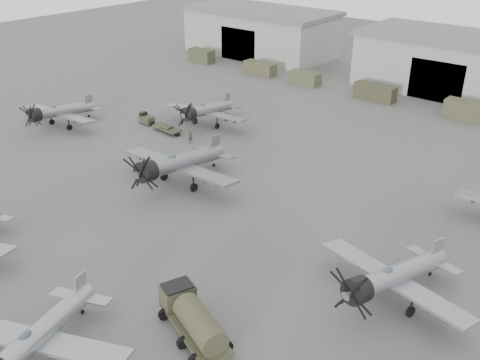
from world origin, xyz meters
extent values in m
plane|color=#535351|center=(0.00, 0.00, 0.00)|extent=(220.00, 220.00, 0.00)
cube|color=#A0A096|center=(-38.00, 62.00, 4.00)|extent=(28.00, 14.00, 8.00)
cube|color=slate|center=(-38.00, 62.00, 8.35)|extent=(29.00, 14.80, 0.70)
cube|color=black|center=(-38.00, 55.20, 3.00)|extent=(8.12, 0.40, 6.00)
cube|color=#A0A096|center=(0.00, 62.00, 4.00)|extent=(28.00, 14.00, 8.00)
cube|color=slate|center=(0.00, 62.00, 8.35)|extent=(29.00, 14.80, 0.70)
cube|color=black|center=(0.00, 55.20, 3.00)|extent=(8.12, 0.40, 6.00)
cube|color=#40422B|center=(-42.69, 50.00, 1.18)|extent=(5.04, 2.20, 2.36)
cube|color=#48472F|center=(-28.82, 50.00, 1.09)|extent=(5.80, 2.20, 2.18)
cube|color=#474B31|center=(-19.55, 50.00, 1.04)|extent=(5.10, 2.20, 2.08)
cube|color=#3A3A26|center=(-7.02, 50.00, 1.19)|extent=(6.25, 2.20, 2.37)
cube|color=#45442D|center=(6.72, 50.00, 1.29)|extent=(6.14, 2.20, 2.58)
cylinder|color=#999DA2|center=(1.16, -10.76, 2.12)|extent=(5.43, 9.89, 3.00)
cube|color=#999DA2|center=(1.39, -11.29, 1.87)|extent=(11.82, 6.79, 0.54)
cube|color=#999DA2|center=(-0.67, -6.64, 2.26)|extent=(0.75, 1.51, 1.92)
ellipsoid|color=#3F4C54|center=(1.78, -12.16, 2.98)|extent=(0.99, 1.29, 0.54)
cylinder|color=black|center=(-0.20, -12.20, 0.34)|extent=(0.56, 0.81, 0.77)
cylinder|color=black|center=(-0.55, -6.90, 0.14)|extent=(0.23, 0.33, 0.31)
cylinder|color=gray|center=(-33.57, 13.99, 2.04)|extent=(2.35, 9.89, 2.89)
cylinder|color=black|center=(-33.14, 9.67, 2.73)|extent=(1.89, 1.63, 1.92)
cube|color=gray|center=(-33.51, 13.43, 1.80)|extent=(11.70, 3.18, 0.52)
cube|color=gray|center=(-34.00, 18.31, 2.18)|extent=(0.26, 1.54, 1.85)
ellipsoid|color=#3F4C54|center=(-33.42, 12.52, 2.87)|extent=(0.66, 1.16, 0.52)
cylinder|color=black|center=(-35.24, 13.08, 0.32)|extent=(0.33, 0.76, 0.74)
cylinder|color=black|center=(-31.75, 13.43, 0.32)|extent=(0.33, 0.76, 0.74)
cylinder|color=black|center=(-33.97, 18.03, 0.14)|extent=(0.14, 0.31, 0.30)
cylinder|color=gray|center=(-9.55, 12.25, 2.43)|extent=(2.20, 11.75, 3.44)
cylinder|color=black|center=(-9.31, 7.07, 3.25)|extent=(2.17, 1.84, 2.29)
cube|color=gray|center=(-9.52, 11.59, 2.15)|extent=(13.87, 3.08, 0.62)
cube|color=gray|center=(-9.80, 17.42, 2.60)|extent=(0.22, 1.84, 2.20)
ellipsoid|color=#3F4C54|center=(-9.47, 10.49, 3.42)|extent=(0.72, 1.35, 0.62)
cylinder|color=black|center=(-11.60, 11.27, 0.39)|extent=(0.35, 0.90, 0.88)
cylinder|color=black|center=(-7.42, 11.46, 0.39)|extent=(0.35, 0.90, 0.88)
cylinder|color=black|center=(-9.78, 17.09, 0.17)|extent=(0.15, 0.36, 0.35)
cylinder|color=gray|center=(15.67, 8.83, 2.16)|extent=(3.66, 10.46, 3.06)
cylinder|color=black|center=(14.69, 4.33, 2.89)|extent=(2.15, 1.91, 2.04)
cube|color=gray|center=(15.55, 8.26, 1.91)|extent=(12.42, 4.73, 0.55)
cube|color=gray|center=(16.66, 13.32, 2.31)|extent=(0.46, 1.62, 1.95)
ellipsoid|color=#3F4C54|center=(15.34, 7.30, 3.04)|extent=(0.83, 1.27, 0.55)
cylinder|color=black|center=(13.69, 8.46, 0.34)|extent=(0.44, 0.82, 0.78)
cylinder|color=black|center=(17.32, 7.67, 0.34)|extent=(0.44, 0.82, 0.78)
cylinder|color=black|center=(16.60, 13.04, 0.15)|extent=(0.18, 0.33, 0.31)
cylinder|color=gray|center=(-19.16, 26.52, 2.08)|extent=(2.75, 10.09, 2.94)
cylinder|color=black|center=(-18.56, 22.14, 2.78)|extent=(1.97, 1.72, 1.96)
cube|color=gray|center=(-19.08, 25.96, 1.84)|extent=(11.95, 3.66, 0.53)
cube|color=gray|center=(-19.76, 30.91, 2.22)|extent=(0.32, 1.57, 1.88)
ellipsoid|color=#3F4C54|center=(-18.95, 25.03, 2.93)|extent=(0.71, 1.20, 0.53)
cylinder|color=black|center=(-20.83, 25.54, 0.33)|extent=(0.36, 0.78, 0.75)
cylinder|color=black|center=(-17.28, 26.02, 0.33)|extent=(0.36, 0.78, 0.75)
cylinder|color=black|center=(-19.72, 30.63, 0.14)|extent=(0.15, 0.31, 0.30)
cube|color=#403F2A|center=(7.12, -3.44, 0.73)|extent=(7.19, 4.51, 0.24)
cube|color=#403F2A|center=(4.65, -2.51, 1.51)|extent=(2.25, 2.65, 1.66)
cylinder|color=#403F2A|center=(7.95, -3.74, 1.71)|extent=(4.86, 3.32, 1.86)
cube|color=black|center=(4.65, -2.51, 2.39)|extent=(2.06, 2.34, 0.15)
cylinder|color=black|center=(4.35, -3.59, 0.44)|extent=(0.58, 0.93, 0.88)
cylinder|color=black|center=(9.71, -3.21, 0.44)|extent=(0.58, 0.93, 0.88)
cube|color=#333A25|center=(-25.68, 21.32, 0.62)|extent=(2.12, 1.41, 0.90)
cube|color=black|center=(-26.35, 21.37, 1.18)|extent=(0.65, 1.06, 0.56)
cylinder|color=black|center=(-25.68, 21.32, 0.28)|extent=(1.40, 0.74, 0.63)
cylinder|color=black|center=(-24.22, 21.19, 0.51)|extent=(1.35, 0.21, 0.09)
cube|color=#333A25|center=(-21.42, 20.95, 0.51)|extent=(4.39, 1.93, 0.20)
cylinder|color=black|center=(-21.42, 20.95, 0.22)|extent=(1.72, 0.64, 0.49)
cylinder|color=#333A25|center=(-21.42, 20.95, 0.73)|extent=(1.60, 0.49, 0.36)
imported|color=#383F29|center=(-16.56, 20.32, 0.82)|extent=(0.52, 0.67, 1.64)
camera|label=1|loc=(26.79, -22.45, 25.38)|focal=40.00mm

